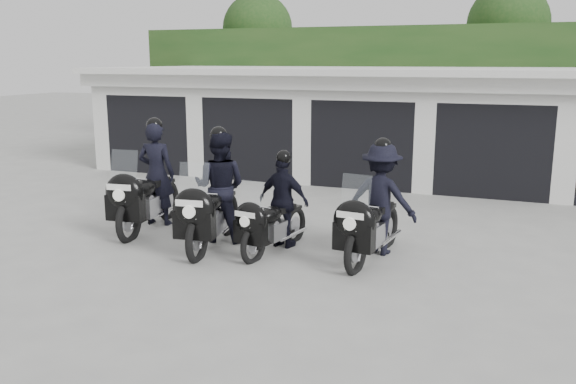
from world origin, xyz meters
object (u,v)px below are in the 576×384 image
(police_bike_b, at_px, (216,194))
(police_bike_c, at_px, (279,207))
(police_bike_d, at_px, (377,206))
(police_bike_a, at_px, (149,185))

(police_bike_b, relative_size, police_bike_c, 1.22)
(police_bike_c, bearing_deg, police_bike_d, 17.84)
(police_bike_d, bearing_deg, police_bike_a, -174.31)
(police_bike_b, relative_size, police_bike_d, 1.05)
(police_bike_b, height_order, police_bike_c, police_bike_b)
(police_bike_a, height_order, police_bike_b, police_bike_a)
(police_bike_a, xyz_separation_m, police_bike_c, (2.80, -0.35, -0.12))
(police_bike_b, distance_m, police_bike_d, 2.80)
(police_bike_d, bearing_deg, police_bike_c, -164.74)
(police_bike_c, height_order, police_bike_d, police_bike_d)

